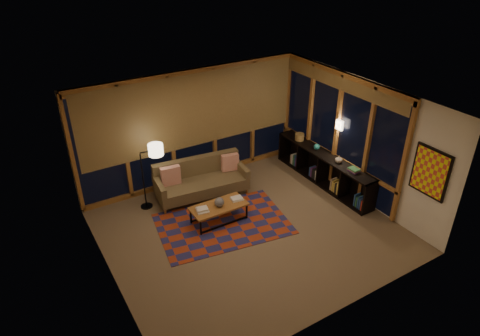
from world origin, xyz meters
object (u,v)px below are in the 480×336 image
bookshelf (323,169)px  coffee_table (219,213)px  sofa (202,180)px  floor_lamp (143,178)px

bookshelf → coffee_table: bearing=-178.2°
sofa → coffee_table: bearing=-90.9°
bookshelf → floor_lamp: bearing=163.1°
coffee_table → floor_lamp: floor_lamp is taller
sofa → bookshelf: bearing=-12.9°
floor_lamp → coffee_table: bearing=-45.0°
sofa → floor_lamp: bearing=175.4°
floor_lamp → bookshelf: size_ratio=0.48×
coffee_table → sofa: bearing=82.5°
sofa → bookshelf: size_ratio=0.67×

